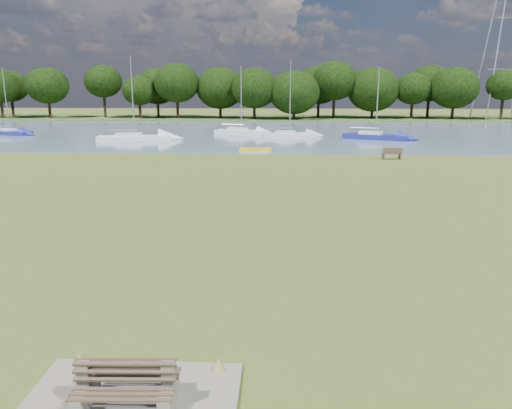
{
  "coord_description": "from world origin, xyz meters",
  "views": [
    {
      "loc": [
        2.87,
        -22.31,
        6.13
      ],
      "look_at": [
        1.91,
        -2.0,
        1.23
      ],
      "focal_mm": 35.0,
      "sensor_mm": 36.0,
      "label": 1
    }
  ],
  "objects_px": {
    "bench_pair": "(127,386)",
    "sailboat_0": "(9,131)",
    "riverbank_bench": "(392,154)",
    "kayak": "(256,150)",
    "sailboat_1": "(375,135)",
    "sailboat_2": "(241,130)",
    "sailboat_4": "(134,136)",
    "sailboat_3": "(289,133)"
  },
  "relations": [
    {
      "from": "riverbank_bench",
      "to": "sailboat_4",
      "type": "height_order",
      "value": "sailboat_4"
    },
    {
      "from": "sailboat_1",
      "to": "sailboat_4",
      "type": "xyz_separation_m",
      "value": [
        -27.04,
        -2.4,
        -0.04
      ]
    },
    {
      "from": "riverbank_bench",
      "to": "sailboat_4",
      "type": "relative_size",
      "value": 0.18
    },
    {
      "from": "bench_pair",
      "to": "sailboat_2",
      "type": "relative_size",
      "value": 0.24
    },
    {
      "from": "riverbank_bench",
      "to": "kayak",
      "type": "bearing_deg",
      "value": 154.46
    },
    {
      "from": "kayak",
      "to": "bench_pair",
      "type": "bearing_deg",
      "value": -92.88
    },
    {
      "from": "riverbank_bench",
      "to": "sailboat_1",
      "type": "bearing_deg",
      "value": 79.57
    },
    {
      "from": "sailboat_0",
      "to": "sailboat_2",
      "type": "bearing_deg",
      "value": 21.52
    },
    {
      "from": "sailboat_1",
      "to": "sailboat_3",
      "type": "bearing_deg",
      "value": -169.21
    },
    {
      "from": "bench_pair",
      "to": "sailboat_2",
      "type": "bearing_deg",
      "value": 89.84
    },
    {
      "from": "sailboat_1",
      "to": "sailboat_4",
      "type": "relative_size",
      "value": 0.87
    },
    {
      "from": "riverbank_bench",
      "to": "sailboat_0",
      "type": "xyz_separation_m",
      "value": [
        -42.95,
        18.64,
        0.0
      ]
    },
    {
      "from": "bench_pair",
      "to": "sailboat_4",
      "type": "relative_size",
      "value": 0.22
    },
    {
      "from": "kayak",
      "to": "sailboat_1",
      "type": "distance_m",
      "value": 17.13
    },
    {
      "from": "bench_pair",
      "to": "kayak",
      "type": "bearing_deg",
      "value": 86.8
    },
    {
      "from": "kayak",
      "to": "sailboat_3",
      "type": "xyz_separation_m",
      "value": [
        3.35,
        12.89,
        0.32
      ]
    },
    {
      "from": "sailboat_0",
      "to": "sailboat_1",
      "type": "bearing_deg",
      "value": 14.38
    },
    {
      "from": "bench_pair",
      "to": "sailboat_2",
      "type": "distance_m",
      "value": 53.86
    },
    {
      "from": "sailboat_0",
      "to": "sailboat_4",
      "type": "distance_m",
      "value": 18.21
    },
    {
      "from": "riverbank_bench",
      "to": "sailboat_1",
      "type": "relative_size",
      "value": 0.21
    },
    {
      "from": "riverbank_bench",
      "to": "sailboat_2",
      "type": "xyz_separation_m",
      "value": [
        -14.23,
        20.13,
        0.06
      ]
    },
    {
      "from": "sailboat_4",
      "to": "sailboat_1",
      "type": "bearing_deg",
      "value": -4.67
    },
    {
      "from": "bench_pair",
      "to": "sailboat_1",
      "type": "distance_m",
      "value": 50.97
    },
    {
      "from": "riverbank_bench",
      "to": "sailboat_0",
      "type": "relative_size",
      "value": 0.21
    },
    {
      "from": "kayak",
      "to": "sailboat_2",
      "type": "relative_size",
      "value": 0.36
    },
    {
      "from": "riverbank_bench",
      "to": "sailboat_1",
      "type": "height_order",
      "value": "sailboat_1"
    },
    {
      "from": "sailboat_2",
      "to": "sailboat_3",
      "type": "distance_m",
      "value": 6.62
    },
    {
      "from": "kayak",
      "to": "sailboat_1",
      "type": "bearing_deg",
      "value": 38.47
    },
    {
      "from": "sailboat_1",
      "to": "sailboat_0",
      "type": "bearing_deg",
      "value": -162.89
    },
    {
      "from": "sailboat_1",
      "to": "kayak",
      "type": "bearing_deg",
      "value": -118.33
    },
    {
      "from": "kayak",
      "to": "sailboat_1",
      "type": "xyz_separation_m",
      "value": [
        13.04,
        11.09,
        0.36
      ]
    },
    {
      "from": "sailboat_1",
      "to": "sailboat_2",
      "type": "height_order",
      "value": "sailboat_2"
    },
    {
      "from": "sailboat_2",
      "to": "sailboat_3",
      "type": "relative_size",
      "value": 0.94
    },
    {
      "from": "bench_pair",
      "to": "sailboat_1",
      "type": "relative_size",
      "value": 0.25
    },
    {
      "from": "sailboat_1",
      "to": "sailboat_4",
      "type": "distance_m",
      "value": 27.14
    },
    {
      "from": "bench_pair",
      "to": "sailboat_3",
      "type": "relative_size",
      "value": 0.22
    },
    {
      "from": "bench_pair",
      "to": "sailboat_0",
      "type": "distance_m",
      "value": 60.65
    },
    {
      "from": "sailboat_1",
      "to": "sailboat_3",
      "type": "height_order",
      "value": "sailboat_3"
    },
    {
      "from": "bench_pair",
      "to": "kayak",
      "type": "relative_size",
      "value": 0.66
    },
    {
      "from": "sailboat_3",
      "to": "kayak",
      "type": "bearing_deg",
      "value": -114.72
    },
    {
      "from": "sailboat_1",
      "to": "sailboat_2",
      "type": "bearing_deg",
      "value": -175.54
    },
    {
      "from": "sailboat_2",
      "to": "sailboat_4",
      "type": "relative_size",
      "value": 0.91
    }
  ]
}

